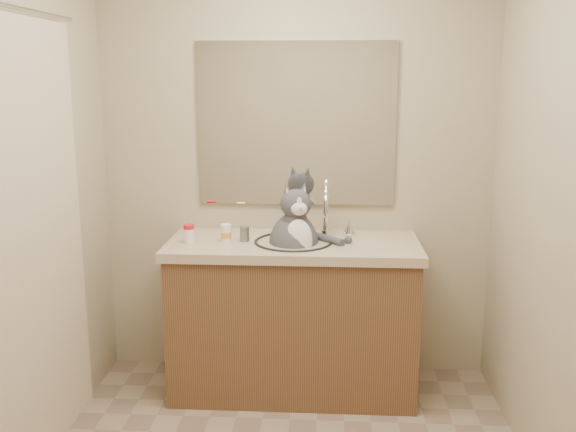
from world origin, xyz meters
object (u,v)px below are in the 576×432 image
at_px(grey_canister, 245,234).
at_px(cat, 295,240).
at_px(pill_bottle_redcap, 189,234).
at_px(pill_bottle_orange, 226,233).

bearing_deg(grey_canister, cat, -3.02).
height_order(cat, grey_canister, cat).
distance_m(pill_bottle_redcap, grey_canister, 0.29).
distance_m(cat, pill_bottle_redcap, 0.56).
height_order(pill_bottle_redcap, pill_bottle_orange, pill_bottle_redcap).
distance_m(cat, pill_bottle_orange, 0.37).
relative_size(pill_bottle_redcap, pill_bottle_orange, 1.04).
bearing_deg(cat, grey_canister, 159.29).
xyz_separation_m(pill_bottle_redcap, pill_bottle_orange, (0.19, 0.04, -0.00)).
xyz_separation_m(cat, pill_bottle_redcap, (-0.55, -0.04, 0.04)).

